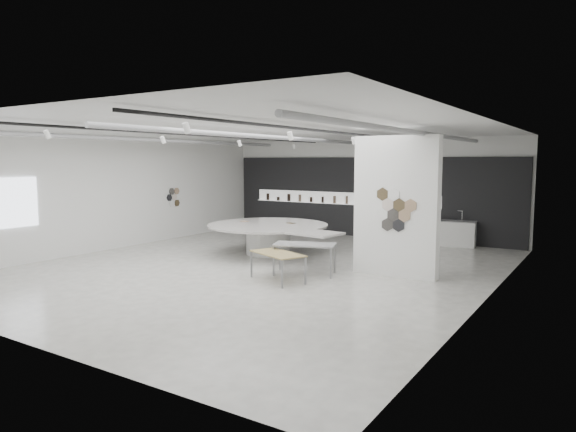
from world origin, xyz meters
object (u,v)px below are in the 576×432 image
Objects in this scene: sample_table_stone at (305,246)px; display_island at (269,235)px; kitchen_counter at (452,233)px; partition_column at (396,207)px; sample_table_wood at (278,255)px.

display_island is at bearing 142.05° from sample_table_stone.
partition_column is at bearing -96.34° from kitchen_counter.
partition_column is at bearing 43.46° from sample_table_wood.
sample_table_stone reaches higher than sample_table_wood.
kitchen_counter is at bearing 73.71° from sample_table_wood.
sample_table_stone is at bearing -113.40° from kitchen_counter.
display_island is 2.91× the size of sample_table_stone.
partition_column is 2.06× the size of sample_table_stone.
sample_table_stone is at bearing -30.10° from display_island.
sample_table_stone is (-2.04, -1.13, -1.06)m from partition_column.
display_island is 6.54m from kitchen_counter.
partition_column reaches higher than sample_table_stone.
sample_table_wood is 7.97m from kitchen_counter.
partition_column is 3.29m from sample_table_wood.
sample_table_wood is (2.22, -2.87, 0.02)m from display_island.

